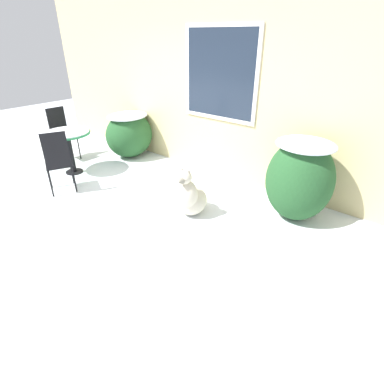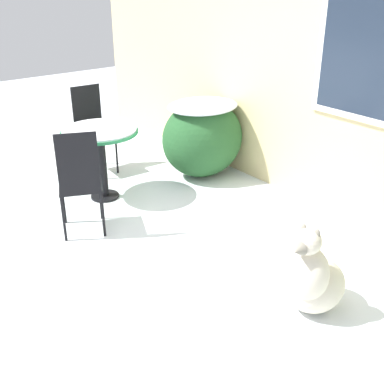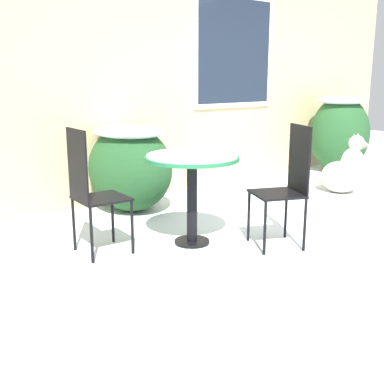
% 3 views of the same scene
% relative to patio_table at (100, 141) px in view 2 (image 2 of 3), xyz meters
% --- Properties ---
extents(ground_plane, '(16.00, 16.00, 0.00)m').
position_rel_patio_table_xyz_m(ground_plane, '(1.41, -0.49, -0.65)').
color(ground_plane, silver).
extents(house_wall, '(8.00, 0.10, 3.35)m').
position_rel_patio_table_xyz_m(house_wall, '(1.44, 1.70, 1.03)').
color(house_wall, '#D1BC84').
rests_on(house_wall, ground_plane).
extents(shrub_left, '(0.84, 1.00, 0.91)m').
position_rel_patio_table_xyz_m(shrub_left, '(0.16, 1.24, -0.16)').
color(shrub_left, '#235128').
rests_on(shrub_left, ground_plane).
extents(patio_table, '(0.79, 0.79, 0.78)m').
position_rel_patio_table_xyz_m(patio_table, '(0.00, 0.00, 0.00)').
color(patio_table, black).
rests_on(patio_table, ground_plane).
extents(patio_chair_near_table, '(0.41, 0.41, 1.02)m').
position_rel_patio_table_xyz_m(patio_chair_near_table, '(-0.78, 0.30, -0.10)').
color(patio_chair_near_table, black).
rests_on(patio_chair_near_table, ground_plane).
extents(patio_chair_far_side, '(0.51, 0.51, 1.02)m').
position_rel_patio_table_xyz_m(patio_chair_far_side, '(0.59, -0.53, -0.10)').
color(patio_chair_far_side, black).
rests_on(patio_chair_far_side, ground_plane).
extents(dog, '(0.48, 0.68, 0.75)m').
position_rel_patio_table_xyz_m(dog, '(2.62, 0.25, -0.38)').
color(dog, beige).
rests_on(dog, ground_plane).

